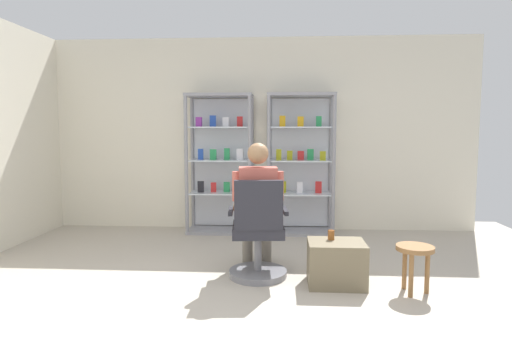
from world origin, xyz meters
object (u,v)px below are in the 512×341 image
object	(u,v)px
seated_shopkeeper	(258,202)
wooden_stool	(415,255)
tea_glass	(331,235)
display_cabinet_right	(300,163)
display_cabinet_left	(221,162)
storage_crate	(336,263)
office_chair	(258,238)

from	to	relation	value
seated_shopkeeper	wooden_stool	bearing A→B (deg)	-17.80
seated_shopkeeper	tea_glass	size ratio (longest dim) A/B	14.54
display_cabinet_right	tea_glass	distance (m)	2.02
display_cabinet_right	tea_glass	size ratio (longest dim) A/B	21.42
display_cabinet_left	display_cabinet_right	distance (m)	1.10
seated_shopkeeper	storage_crate	size ratio (longest dim) A/B	2.52
office_chair	display_cabinet_left	bearing A→B (deg)	108.51
office_chair	wooden_stool	size ratio (longest dim) A/B	2.30
office_chair	wooden_stool	bearing A→B (deg)	-11.61
display_cabinet_left	office_chair	world-z (taller)	display_cabinet_left
display_cabinet_left	display_cabinet_right	world-z (taller)	same
storage_crate	wooden_stool	size ratio (longest dim) A/B	1.23
display_cabinet_right	seated_shopkeeper	xyz separation A→B (m)	(-0.48, -1.72, -0.25)
display_cabinet_right	wooden_stool	size ratio (longest dim) A/B	4.55
display_cabinet_right	storage_crate	xyz separation A→B (m)	(0.25, -2.01, -0.76)
display_cabinet_left	office_chair	bearing A→B (deg)	-71.49
office_chair	storage_crate	distance (m)	0.76
wooden_stool	tea_glass	bearing A→B (deg)	161.77
display_cabinet_left	seated_shopkeeper	size ratio (longest dim) A/B	1.47
storage_crate	wooden_stool	xyz separation A→B (m)	(0.65, -0.16, 0.13)
display_cabinet_left	storage_crate	xyz separation A→B (m)	(1.35, -2.01, -0.77)
tea_glass	office_chair	bearing A→B (deg)	175.45
office_chair	storage_crate	size ratio (longest dim) A/B	1.87
office_chair	storage_crate	bearing A→B (deg)	-9.69
seated_shopkeeper	office_chair	bearing A→B (deg)	-85.07
display_cabinet_right	storage_crate	bearing A→B (deg)	-82.88
seated_shopkeeper	storage_crate	xyz separation A→B (m)	(0.74, -0.29, -0.51)
display_cabinet_left	wooden_stool	world-z (taller)	display_cabinet_left
display_cabinet_right	seated_shopkeeper	world-z (taller)	display_cabinet_right
display_cabinet_right	office_chair	size ratio (longest dim) A/B	1.98
storage_crate	wooden_stool	distance (m)	0.68
display_cabinet_left	seated_shopkeeper	bearing A→B (deg)	-70.29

